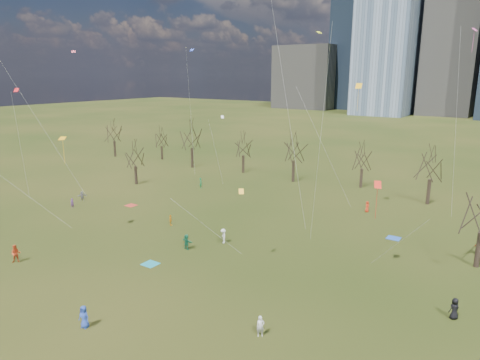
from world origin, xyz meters
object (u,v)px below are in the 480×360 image
Objects in this scene: blanket_navy at (394,238)px; blanket_teal at (150,264)px; person_1 at (260,326)px; person_0 at (84,317)px; person_4 at (171,220)px; person_2 at (16,254)px; blanket_crimson at (131,205)px.

blanket_teal is at bearing -131.11° from blanket_navy.
person_0 is at bearing 167.65° from person_1.
person_0 reaches higher than person_1.
person_2 is at bearing 118.10° from person_4.
person_0 is at bearing -69.27° from blanket_teal.
person_2 reaches higher than person_4.
blanket_navy and blanket_crimson have the same top height.
person_0 is 1.28× the size of person_4.
blanket_teal is 1.09× the size of person_4.
blanket_teal is 0.81× the size of person_2.
blanket_teal is 12.12m from person_0.
blanket_crimson is 11.73m from person_4.
person_1 reaches higher than person_4.
blanket_navy is 36.80m from person_0.
person_4 is at bearing -154.96° from blanket_navy.
person_4 is at bearing 103.22° from person_0.
blanket_crimson is at bearing 118.39° from person_0.
blanket_navy is 0.85× the size of person_0.
person_0 is at bearing 162.55° from person_4.
person_4 reaches higher than blanket_teal.
blanket_teal is 17.06m from person_1.
person_2 is 1.35× the size of person_4.
person_2 is at bearing -147.55° from blanket_teal.
blanket_crimson is at bearing 143.43° from blanket_teal.
person_1 is at bearing -43.96° from person_2.
person_0 is at bearing -62.78° from person_2.
blanket_navy is at bearing 52.07° from person_0.
blanket_navy is 0.81× the size of person_2.
person_2 is (-28.70, -3.41, 0.15)m from person_1.
blanket_teal is at bearing 168.71° from person_4.
person_2 is (5.61, -21.02, 0.98)m from blanket_crimson.
blanket_crimson is 33.05m from person_0.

